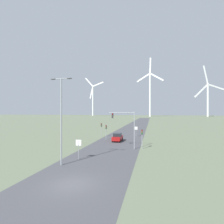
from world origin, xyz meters
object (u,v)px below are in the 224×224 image
object	(u,v)px
streetlamp	(61,111)
stop_sign_far	(136,130)
traffic_light_post_mid_left	(101,127)
traffic_light_mast_overhead	(126,122)
traffic_light_post_near_right	(142,135)
wind_turbine_left	(150,91)
stop_sign_near	(79,146)
car_approaching	(117,137)
wind_turbine_center	(208,96)
wind_turbine_far_left	(93,98)
traffic_light_post_near_left	(106,129)

from	to	relation	value
streetlamp	stop_sign_far	xyz separation A→B (m)	(6.71, 26.73, -4.80)
traffic_light_post_mid_left	traffic_light_mast_overhead	world-z (taller)	traffic_light_mast_overhead
traffic_light_post_near_right	wind_turbine_left	distance (m)	197.08
stop_sign_near	traffic_light_mast_overhead	xyz separation A→B (m)	(5.34, 8.11, 2.82)
car_approaching	stop_sign_far	bearing A→B (deg)	68.59
stop_sign_far	traffic_light_mast_overhead	xyz separation A→B (m)	(-0.43, -15.60, 2.89)
traffic_light_post_near_right	wind_turbine_center	size ratio (longest dim) A/B	0.05
stop_sign_far	stop_sign_near	bearing A→B (deg)	-103.69
car_approaching	wind_turbine_left	world-z (taller)	wind_turbine_left
stop_sign_near	traffic_light_post_mid_left	distance (m)	21.12
wind_turbine_far_left	wind_turbine_center	distance (m)	154.51
traffic_light_post_near_left	traffic_light_post_near_right	bearing A→B (deg)	-43.76
stop_sign_near	traffic_light_post_near_right	xyz separation A→B (m)	(8.19, 8.42, 0.66)
traffic_light_mast_overhead	wind_turbine_center	size ratio (longest dim) A/B	0.10
traffic_light_mast_overhead	wind_turbine_center	distance (m)	223.49
traffic_light_post_mid_left	car_approaching	bearing A→B (deg)	-46.35
streetlamp	car_approaching	xyz separation A→B (m)	(3.42, 18.31, -5.68)
stop_sign_near	stop_sign_far	size ratio (longest dim) A/B	1.04
wind_turbine_far_left	traffic_light_post_near_right	bearing A→B (deg)	-68.73
traffic_light_post_near_right	wind_turbine_center	world-z (taller)	wind_turbine_center
wind_turbine_far_left	wind_turbine_left	distance (m)	86.46
stop_sign_far	wind_turbine_center	world-z (taller)	wind_turbine_center
traffic_light_post_near_right	traffic_light_post_mid_left	xyz separation A→B (m)	(-11.07, 12.49, 0.06)
traffic_light_post_near_right	wind_turbine_far_left	distance (m)	233.41
stop_sign_near	wind_turbine_far_left	bearing A→B (deg)	108.69
traffic_light_post_near_right	wind_turbine_left	world-z (taller)	wind_turbine_left
streetlamp	traffic_light_mast_overhead	size ratio (longest dim) A/B	1.61
streetlamp	traffic_light_mast_overhead	world-z (taller)	streetlamp
traffic_light_mast_overhead	traffic_light_post_mid_left	bearing A→B (deg)	122.71
wind_turbine_center	stop_sign_far	bearing A→B (deg)	-110.47
traffic_light_post_mid_left	car_approaching	xyz separation A→B (m)	(5.35, -5.61, -1.67)
stop_sign_far	traffic_light_post_mid_left	bearing A→B (deg)	-162.07
traffic_light_mast_overhead	car_approaching	distance (m)	8.61
traffic_light_post_near_left	wind_turbine_center	size ratio (longest dim) A/B	0.05
car_approaching	streetlamp	bearing A→B (deg)	-100.56
traffic_light_post_near_right	traffic_light_mast_overhead	bearing A→B (deg)	-173.79
wind_turbine_far_left	car_approaching	bearing A→B (deg)	-69.45
car_approaching	traffic_light_mast_overhead	bearing A→B (deg)	-68.26
stop_sign_far	traffic_light_mast_overhead	world-z (taller)	traffic_light_mast_overhead
wind_turbine_center	traffic_light_post_near_right	bearing A→B (deg)	-108.50
traffic_light_post_near_left	car_approaching	distance (m)	3.66
traffic_light_post_near_right	traffic_light_mast_overhead	world-z (taller)	traffic_light_mast_overhead
traffic_light_post_near_left	traffic_light_post_mid_left	distance (m)	4.81
wind_turbine_far_left	wind_turbine_center	world-z (taller)	wind_turbine_center
car_approaching	wind_turbine_far_left	size ratio (longest dim) A/B	0.07
traffic_light_post_mid_left	stop_sign_far	bearing A→B (deg)	17.93
stop_sign_far	car_approaching	size ratio (longest dim) A/B	0.63
traffic_light_mast_overhead	traffic_light_post_near_right	bearing A→B (deg)	6.21
stop_sign_far	traffic_light_post_mid_left	distance (m)	9.13
traffic_light_post_near_right	wind_turbine_far_left	bearing A→B (deg)	111.27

